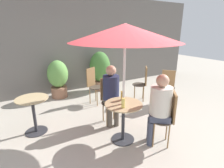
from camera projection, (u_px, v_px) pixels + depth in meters
name	position (u px, v px, depth m)	size (l,w,h in m)	color
ground_plane	(135.00, 141.00, 3.21)	(20.00, 20.00, 0.00)	#B2A899
storefront_wall	(72.00, 44.00, 5.52)	(10.00, 0.06, 3.00)	slate
cafe_table_near	(123.00, 115.00, 3.10)	(0.66, 0.66, 0.72)	#2D2D33
cafe_table_far	(33.00, 109.00, 3.35)	(0.60, 0.60, 0.72)	#2D2D33
bistro_chair_0	(168.00, 114.00, 2.96)	(0.44, 0.44, 0.98)	#42382D
bistro_chair_1	(109.00, 96.00, 3.75)	(0.38, 0.40, 0.98)	#42382D
bistro_chair_2	(93.00, 83.00, 4.70)	(0.42, 0.43, 0.98)	#42382D
bistro_chair_3	(168.00, 84.00, 4.56)	(0.44, 0.44, 0.98)	#42382D
bistro_chair_4	(143.00, 81.00, 4.88)	(0.44, 0.43, 0.98)	#42382D
seated_person_0	(160.00, 104.00, 2.93)	(0.46, 0.45, 1.28)	#42475B
seated_person_1	(111.00, 90.00, 3.56)	(0.33, 0.37, 1.28)	brown
beer_glass_0	(123.00, 96.00, 3.17)	(0.07, 0.07, 0.17)	#B28433
beer_glass_1	(123.00, 103.00, 2.85)	(0.06, 0.06, 0.17)	#DBC65B
potted_plant_0	(58.00, 78.00, 5.11)	(0.59, 0.59, 1.11)	#93664C
potted_plant_1	(100.00, 68.00, 5.69)	(0.67, 0.67, 1.28)	#93664C
umbrella	(125.00, 33.00, 2.68)	(1.76, 1.76, 2.05)	silver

